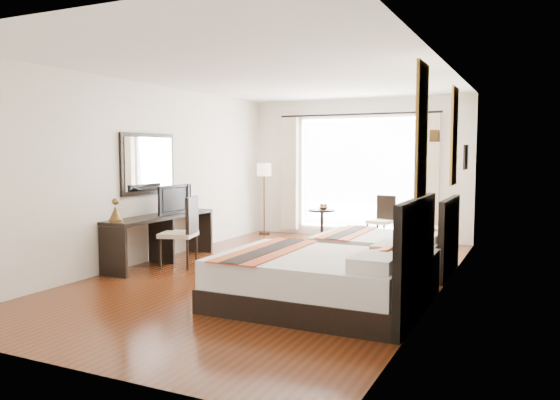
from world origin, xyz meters
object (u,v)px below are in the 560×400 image
at_px(window_chair, 381,229).
at_px(desk_chair, 180,246).
at_px(console_desk, 161,239).
at_px(fruit_bowl, 323,208).
at_px(table_lamp, 416,231).
at_px(television, 171,199).
at_px(nightstand, 417,273).
at_px(bed_far, 388,250).
at_px(side_table, 322,225).
at_px(vase, 417,252).
at_px(bed_near, 324,279).
at_px(floor_lamp, 264,174).

bearing_deg(window_chair, desk_chair, -16.87).
bearing_deg(console_desk, fruit_bowl, 64.50).
bearing_deg(table_lamp, television, 174.05).
bearing_deg(nightstand, desk_chair, 178.55).
xyz_separation_m(fruit_bowl, window_chair, (1.14, 0.09, -0.36)).
xyz_separation_m(bed_far, nightstand, (0.69, -1.29, -0.02)).
bearing_deg(side_table, vase, -54.00).
bearing_deg(nightstand, side_table, 127.00).
bearing_deg(nightstand, bed_near, -129.89).
xyz_separation_m(vase, side_table, (-2.57, 3.53, -0.25)).
height_order(bed_near, console_desk, bed_near).
bearing_deg(side_table, nightstand, -53.00).
xyz_separation_m(nightstand, fruit_bowl, (-2.51, 3.37, 0.37)).
bearing_deg(window_chair, fruit_bowl, -69.43).
xyz_separation_m(bed_near, vase, (0.86, 0.82, 0.23)).
distance_m(television, floor_lamp, 3.19).
distance_m(bed_far, side_table, 2.77).
distance_m(bed_far, fruit_bowl, 2.79).
xyz_separation_m(desk_chair, side_table, (1.02, 3.27, -0.02)).
distance_m(console_desk, fruit_bowl, 3.49).
xyz_separation_m(television, floor_lamp, (0.03, 3.18, 0.28)).
bearing_deg(console_desk, window_chair, 50.79).
bearing_deg(vase, floor_lamp, 136.26).
relative_size(bed_far, vase, 16.11).
bearing_deg(table_lamp, window_chair, 111.37).
distance_m(television, window_chair, 4.04).
bearing_deg(table_lamp, floor_lamp, 137.46).
distance_m(bed_near, floor_lamp, 5.67).
height_order(console_desk, fruit_bowl, console_desk).
distance_m(console_desk, side_table, 3.47).
bearing_deg(window_chair, floor_lamp, -77.97).
bearing_deg(vase, side_table, 126.00).
bearing_deg(floor_lamp, nightstand, -42.66).
xyz_separation_m(bed_far, window_chair, (-0.68, 2.17, -0.01)).
distance_m(television, fruit_bowl, 3.28).
distance_m(table_lamp, television, 3.98).
xyz_separation_m(nightstand, side_table, (-2.53, 3.36, 0.04)).
bearing_deg(television, side_table, -25.13).
bearing_deg(window_chair, bed_near, 23.07).
xyz_separation_m(bed_far, side_table, (-1.85, 2.07, 0.02)).
height_order(vase, fruit_bowl, fruit_bowl).
bearing_deg(fruit_bowl, floor_lamp, 169.30).
bearing_deg(fruit_bowl, vase, -54.34).
distance_m(vase, television, 4.09).
height_order(bed_far, fruit_bowl, bed_far).
bearing_deg(floor_lamp, television, -90.62).
height_order(bed_near, vase, bed_near).
relative_size(desk_chair, floor_lamp, 0.71).
xyz_separation_m(bed_near, window_chair, (-0.54, 4.45, -0.05)).
distance_m(console_desk, floor_lamp, 3.53).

